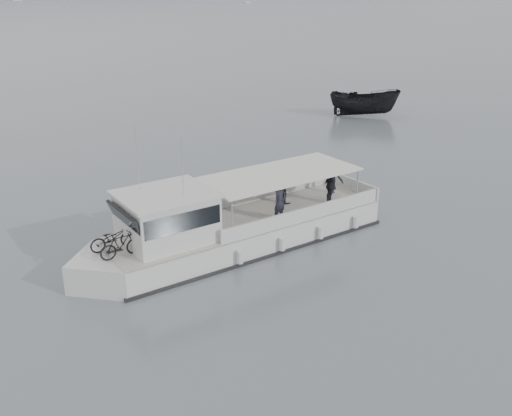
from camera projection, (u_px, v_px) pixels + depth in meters
ground at (121, 245)px, 25.67m from camera, size 1400.00×1400.00×0.00m
tour_boat at (222, 229)px, 24.75m from camera, size 14.88×4.18×6.21m
dark_motorboat at (365, 103)px, 50.03m from camera, size 6.12×5.72×2.36m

